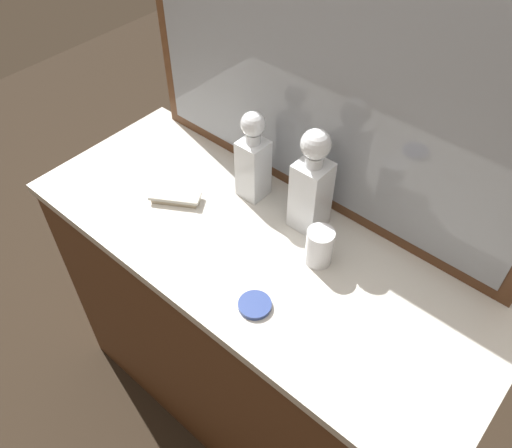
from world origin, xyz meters
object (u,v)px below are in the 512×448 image
at_px(crystal_decanter_far_right, 311,190).
at_px(crystal_decanter_rear, 253,163).
at_px(silver_brush_rear, 175,197).
at_px(porcelain_dish, 255,305).
at_px(crystal_tumbler_left, 319,248).

bearing_deg(crystal_decanter_far_right, crystal_decanter_rear, -178.33).
bearing_deg(crystal_decanter_rear, crystal_decanter_far_right, 1.67).
bearing_deg(silver_brush_rear, porcelain_dish, -17.16).
bearing_deg(crystal_tumbler_left, crystal_decanter_far_right, 138.08).
height_order(crystal_tumbler_left, silver_brush_rear, crystal_tumbler_left).
distance_m(crystal_tumbler_left, silver_brush_rear, 0.46).
height_order(silver_brush_rear, porcelain_dish, silver_brush_rear).
xyz_separation_m(crystal_decanter_far_right, porcelain_dish, (0.07, -0.31, -0.12)).
height_order(crystal_decanter_rear, silver_brush_rear, crystal_decanter_rear).
bearing_deg(crystal_decanter_rear, crystal_tumbler_left, -15.80).
height_order(crystal_tumbler_left, porcelain_dish, crystal_tumbler_left).
bearing_deg(crystal_decanter_rear, porcelain_dish, -48.37).
distance_m(crystal_decanter_rear, porcelain_dish, 0.42).
xyz_separation_m(silver_brush_rear, porcelain_dish, (0.42, -0.13, -0.01)).
distance_m(crystal_decanter_far_right, porcelain_dish, 0.34).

